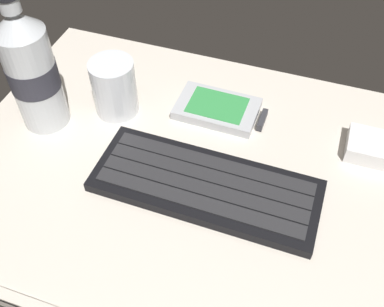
% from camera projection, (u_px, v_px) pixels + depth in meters
% --- Properties ---
extents(ground_plane, '(0.64, 0.48, 0.03)m').
position_uv_depth(ground_plane, '(191.00, 174.00, 0.61)').
color(ground_plane, beige).
extents(keyboard, '(0.29, 0.11, 0.02)m').
position_uv_depth(keyboard, '(206.00, 185.00, 0.57)').
color(keyboard, black).
rests_on(keyboard, ground_plane).
extents(handheld_device, '(0.13, 0.08, 0.02)m').
position_uv_depth(handheld_device, '(221.00, 109.00, 0.67)').
color(handheld_device, '#B7BABF').
rests_on(handheld_device, ground_plane).
extents(juice_cup, '(0.06, 0.06, 0.09)m').
position_uv_depth(juice_cup, '(115.00, 89.00, 0.65)').
color(juice_cup, silver).
rests_on(juice_cup, ground_plane).
extents(water_bottle, '(0.07, 0.07, 0.21)m').
position_uv_depth(water_bottle, '(32.00, 70.00, 0.60)').
color(water_bottle, silver).
rests_on(water_bottle, ground_plane).
extents(charger_block, '(0.07, 0.06, 0.02)m').
position_uv_depth(charger_block, '(373.00, 148.00, 0.61)').
color(charger_block, white).
rests_on(charger_block, ground_plane).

